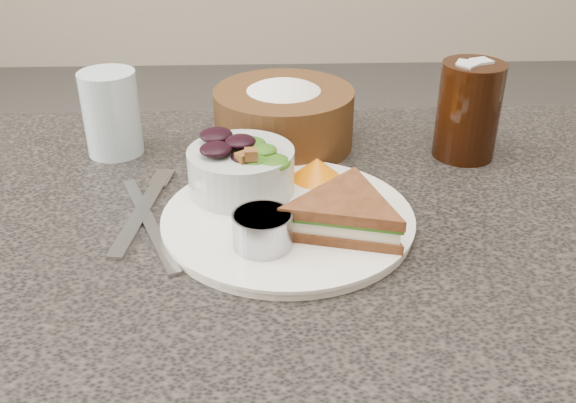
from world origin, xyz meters
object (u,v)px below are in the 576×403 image
at_px(salad_bowl, 241,163).
at_px(dressing_ramekin, 263,230).
at_px(bread_basket, 284,108).
at_px(water_glass, 111,113).
at_px(dinner_plate, 288,220).
at_px(cola_glass, 469,107).
at_px(sandwich, 345,214).

distance_m(salad_bowl, dressing_ramekin, 0.13).
relative_size(bread_basket, water_glass, 1.69).
distance_m(salad_bowl, water_glass, 0.23).
xyz_separation_m(dinner_plate, dressing_ramekin, (-0.03, -0.06, 0.03)).
relative_size(dinner_plate, cola_glass, 1.98).
distance_m(sandwich, dressing_ramekin, 0.09).
height_order(dressing_ramekin, water_glass, water_glass).
bearing_deg(sandwich, salad_bowl, 154.56).
relative_size(dinner_plate, salad_bowl, 2.22).
bearing_deg(cola_glass, sandwich, -131.95).
distance_m(sandwich, cola_glass, 0.29).
height_order(dressing_ramekin, cola_glass, cola_glass).
distance_m(sandwich, bread_basket, 0.27).
height_order(salad_bowl, water_glass, water_glass).
relative_size(dinner_plate, dressing_ramekin, 4.47).
bearing_deg(bread_basket, sandwich, -77.27).
relative_size(dressing_ramekin, cola_glass, 0.44).
distance_m(dinner_plate, bread_basket, 0.23).
xyz_separation_m(salad_bowl, dressing_ramekin, (0.03, -0.12, -0.02)).
bearing_deg(dinner_plate, water_glass, 138.77).
height_order(sandwich, bread_basket, bread_basket).
xyz_separation_m(salad_bowl, cola_glass, (0.31, 0.12, 0.02)).
height_order(bread_basket, cola_glass, cola_glass).
bearing_deg(cola_glass, dinner_plate, -144.81).
height_order(sandwich, water_glass, water_glass).
relative_size(dinner_plate, bread_basket, 1.44).
bearing_deg(salad_bowl, dressing_ramekin, -78.56).
relative_size(sandwich, water_glass, 1.32).
relative_size(dinner_plate, water_glass, 2.44).
height_order(sandwich, dressing_ramekin, sandwich).
height_order(salad_bowl, dressing_ramekin, salad_bowl).
bearing_deg(water_glass, sandwich, -39.16).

